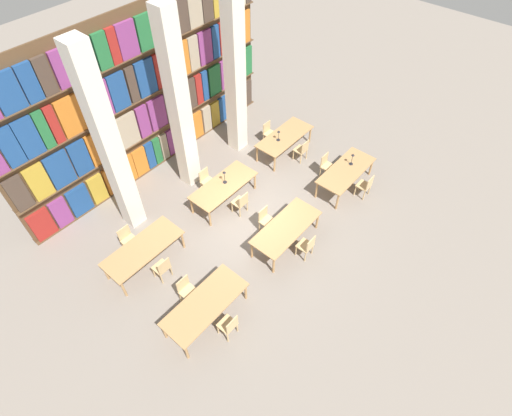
{
  "coord_description": "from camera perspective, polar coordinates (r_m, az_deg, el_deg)",
  "views": [
    {
      "loc": [
        -6.22,
        -5.44,
        9.9
      ],
      "look_at": [
        0.0,
        -0.13,
        0.66
      ],
      "focal_mm": 28.0,
      "sensor_mm": 36.0,
      "label": 1
    }
  ],
  "objects": [
    {
      "name": "reading_table_5",
      "position": [
        14.89,
        4.11,
        10.04
      ],
      "size": [
        2.33,
        0.98,
        0.74
      ],
      "color": "tan",
      "rests_on": "ground_plane"
    },
    {
      "name": "reading_table_3",
      "position": [
        11.8,
        -15.84,
        -5.67
      ],
      "size": [
        2.33,
        0.98,
        0.74
      ],
      "color": "tan",
      "rests_on": "ground_plane"
    },
    {
      "name": "reading_table_1",
      "position": [
        11.85,
        4.34,
        -2.89
      ],
      "size": [
        2.33,
        0.98,
        0.74
      ],
      "color": "tan",
      "rests_on": "ground_plane"
    },
    {
      "name": "reading_table_0",
      "position": [
        10.52,
        -7.27,
        -13.53
      ],
      "size": [
        2.33,
        0.98,
        0.74
      ],
      "color": "tan",
      "rests_on": "ground_plane"
    },
    {
      "name": "reading_table_4",
      "position": [
        13.01,
        -4.65,
        3.11
      ],
      "size": [
        2.33,
        0.98,
        0.74
      ],
      "color": "tan",
      "rests_on": "ground_plane"
    },
    {
      "name": "chair_0",
      "position": [
        10.43,
        -3.88,
        -16.37
      ],
      "size": [
        0.42,
        0.4,
        0.88
      ],
      "color": "tan",
      "rests_on": "ground_plane"
    },
    {
      "name": "chair_4",
      "position": [
        13.76,
        15.38,
        3.13
      ],
      "size": [
        0.42,
        0.4,
        0.88
      ],
      "color": "tan",
      "rests_on": "ground_plane"
    },
    {
      "name": "chair_8",
      "position": [
        12.76,
        -2.17,
        0.84
      ],
      "size": [
        0.42,
        0.4,
        0.88
      ],
      "color": "tan",
      "rests_on": "ground_plane"
    },
    {
      "name": "chair_5",
      "position": [
        14.21,
        10.05,
        6.07
      ],
      "size": [
        0.42,
        0.4,
        0.88
      ],
      "rotation": [
        0.0,
        0.0,
        3.14
      ],
      "color": "tan",
      "rests_on": "ground_plane"
    },
    {
      "name": "ground_plane",
      "position": [
        12.89,
        -0.44,
        -1.68
      ],
      "size": [
        40.0,
        40.0,
        0.0
      ],
      "primitive_type": "plane",
      "color": "gray"
    },
    {
      "name": "chair_9",
      "position": [
        13.55,
        -7.05,
        3.98
      ],
      "size": [
        0.42,
        0.4,
        0.88
      ],
      "rotation": [
        0.0,
        0.0,
        3.14
      ],
      "color": "tan",
      "rests_on": "ground_plane"
    },
    {
      "name": "chair_7",
      "position": [
        12.4,
        -17.82,
        -4.22
      ],
      "size": [
        0.42,
        0.4,
        0.88
      ],
      "rotation": [
        0.0,
        0.0,
        3.14
      ],
      "color": "tan",
      "rests_on": "ground_plane"
    },
    {
      "name": "chair_2",
      "position": [
        11.75,
        7.27,
        -5.38
      ],
      "size": [
        0.42,
        0.4,
        0.88
      ],
      "color": "tan",
      "rests_on": "ground_plane"
    },
    {
      "name": "desk_lamp_2",
      "position": [
        14.47,
        3.24,
        10.55
      ],
      "size": [
        0.14,
        0.14,
        0.43
      ],
      "color": "#232328",
      "rests_on": "reading_table_5"
    },
    {
      "name": "pillar_right",
      "position": [
        13.88,
        -3.04,
        18.6
      ],
      "size": [
        0.53,
        0.53,
        6.0
      ],
      "color": "silver",
      "rests_on": "ground_plane"
    },
    {
      "name": "chair_11",
      "position": [
        15.4,
        1.86,
        10.74
      ],
      "size": [
        0.42,
        0.4,
        0.88
      ],
      "rotation": [
        0.0,
        0.0,
        3.14
      ],
      "color": "tan",
      "rests_on": "ground_plane"
    },
    {
      "name": "chair_3",
      "position": [
        12.28,
        1.42,
        -1.63
      ],
      "size": [
        0.42,
        0.4,
        0.88
      ],
      "rotation": [
        0.0,
        0.0,
        3.14
      ],
      "color": "tan",
      "rests_on": "ground_plane"
    },
    {
      "name": "pillar_left",
      "position": [
        11.45,
        -20.14,
        8.11
      ],
      "size": [
        0.53,
        0.53,
        6.0
      ],
      "color": "silver",
      "rests_on": "ground_plane"
    },
    {
      "name": "chair_10",
      "position": [
        14.71,
        6.59,
        8.28
      ],
      "size": [
        0.42,
        0.4,
        0.88
      ],
      "color": "tan",
      "rests_on": "ground_plane"
    },
    {
      "name": "chair_6",
      "position": [
        11.53,
        -13.21,
        -8.3
      ],
      "size": [
        0.42,
        0.4,
        0.88
      ],
      "color": "tan",
      "rests_on": "ground_plane"
    },
    {
      "name": "desk_lamp_1",
      "position": [
        12.81,
        -4.54,
        4.74
      ],
      "size": [
        0.14,
        0.14,
        0.5
      ],
      "color": "#232328",
      "rests_on": "reading_table_4"
    },
    {
      "name": "pillar_center",
      "position": [
        12.48,
        -10.95,
        14.0
      ],
      "size": [
        0.53,
        0.53,
        6.0
      ],
      "color": "silver",
      "rests_on": "ground_plane"
    },
    {
      "name": "desk_lamp_0",
      "position": [
        13.82,
        13.62,
        7.06
      ],
      "size": [
        0.14,
        0.14,
        0.45
      ],
      "color": "#232328",
      "rests_on": "reading_table_2"
    },
    {
      "name": "chair_1",
      "position": [
        11.03,
        -9.87,
        -11.44
      ],
      "size": [
        0.42,
        0.4,
        0.88
      ],
      "rotation": [
        0.0,
        0.0,
        3.14
      ],
      "color": "tan",
      "rests_on": "ground_plane"
    },
    {
      "name": "reading_table_2",
      "position": [
        13.82,
        12.75,
        5.14
      ],
      "size": [
        2.33,
        0.98,
        0.74
      ],
      "color": "tan",
      "rests_on": "ground_plane"
    },
    {
      "name": "bookshelf_bank",
      "position": [
        13.76,
        -15.24,
        14.91
      ],
      "size": [
        10.11,
        0.35,
        5.5
      ],
      "color": "brown",
      "rests_on": "ground_plane"
    }
  ]
}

